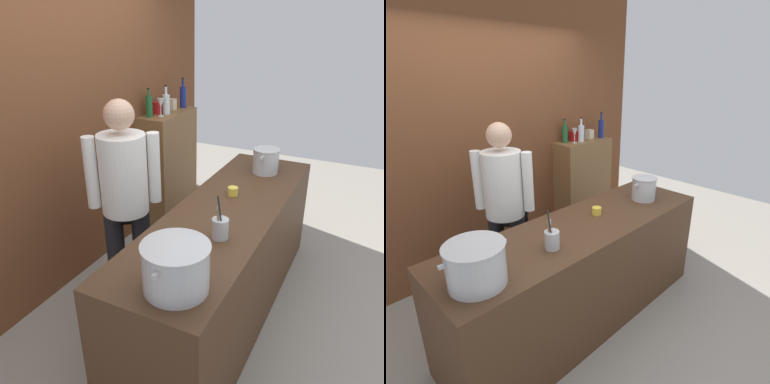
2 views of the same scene
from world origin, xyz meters
The scene contains 16 objects.
ground_plane centered at (0.00, 0.00, 0.00)m, with size 8.00×8.00×0.00m, color gray.
brick_back_panel centered at (0.00, 1.40, 1.50)m, with size 4.40×0.10×3.00m, color brown.
prep_counter centered at (0.00, 0.00, 0.45)m, with size 2.40×0.70×0.90m, color #472D1C.
bar_cabinet centered at (1.23, 1.19, 0.61)m, with size 0.76×0.32×1.22m, color brown.
chef centered at (-0.26, 0.70, 0.96)m, with size 0.43×0.45×1.66m.
stockpot_large centered at (-0.95, -0.11, 1.03)m, with size 0.41×0.35×0.25m.
stockpot_small centered at (0.80, -0.03, 1.01)m, with size 0.29×0.23×0.22m.
utensil_crock centered at (-0.40, -0.11, 0.97)m, with size 0.10×0.10×0.29m.
butter_jar centered at (0.23, 0.05, 0.93)m, with size 0.08×0.08×0.06m, color yellow.
wine_bottle_cobalt centered at (1.53, 1.16, 1.34)m, with size 0.07×0.07×0.32m.
wine_bottle_green centered at (0.98, 1.26, 1.33)m, with size 0.07×0.07×0.29m.
wine_bottle_clear centered at (1.17, 1.17, 1.33)m, with size 0.08×0.08×0.29m.
wine_glass_short centered at (1.05, 1.16, 1.35)m, with size 0.07×0.07×0.18m.
spice_tin_cream centered at (1.38, 1.22, 1.28)m, with size 0.08×0.08×0.12m, color beige.
spice_tin_red centered at (1.13, 1.26, 1.28)m, with size 0.09×0.09×0.12m, color red.
spice_tin_silver centered at (1.27, 1.30, 1.27)m, with size 0.07×0.07×0.11m, color #B2B2B7.
Camera 1 is at (-2.34, -0.89, 2.15)m, focal length 36.55 mm.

